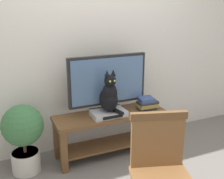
% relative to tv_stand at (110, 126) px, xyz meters
% --- Properties ---
extents(back_wall, '(7.00, 0.12, 2.80)m').
position_rel_tv_stand_xyz_m(back_wall, '(-0.03, 0.41, 1.05)').
color(back_wall, silver).
rests_on(back_wall, ground).
extents(tv_stand, '(1.30, 0.40, 0.51)m').
position_rel_tv_stand_xyz_m(tv_stand, '(0.00, 0.00, 0.00)').
color(tv_stand, brown).
rests_on(tv_stand, ground).
extents(tv, '(0.92, 0.20, 0.66)m').
position_rel_tv_stand_xyz_m(tv, '(0.00, 0.07, 0.51)').
color(tv, black).
rests_on(tv, tv_stand).
extents(media_box, '(0.39, 0.24, 0.06)m').
position_rel_tv_stand_xyz_m(media_box, '(-0.05, -0.06, 0.19)').
color(media_box, '#ADADB2').
rests_on(media_box, tv_stand).
extents(cat, '(0.20, 0.33, 0.48)m').
position_rel_tv_stand_xyz_m(cat, '(-0.05, -0.08, 0.41)').
color(cat, black).
rests_on(cat, media_box).
extents(wooden_chair, '(0.56, 0.56, 0.93)m').
position_rel_tv_stand_xyz_m(wooden_chair, '(-0.08, -1.16, 0.18)').
color(wooden_chair, brown).
rests_on(wooden_chair, ground).
extents(book_stack, '(0.25, 0.19, 0.14)m').
position_rel_tv_stand_xyz_m(book_stack, '(0.45, -0.05, 0.23)').
color(book_stack, '#2D2D33').
rests_on(book_stack, tv_stand).
extents(potted_plant, '(0.43, 0.43, 0.75)m').
position_rel_tv_stand_xyz_m(potted_plant, '(-0.96, 0.03, 0.09)').
color(potted_plant, beige).
rests_on(potted_plant, ground).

